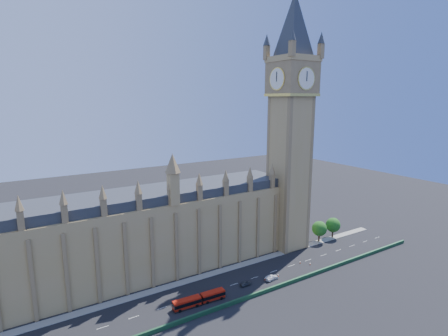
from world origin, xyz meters
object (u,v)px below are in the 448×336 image
red_bus (199,300)px  car_grey (246,284)px  car_silver (272,277)px  car_white (272,278)px

red_bus → car_grey: 16.92m
car_grey → car_silver: (9.41, -1.26, 0.02)m
red_bus → car_silver: 26.28m
car_silver → red_bus: bearing=97.6°
car_grey → car_silver: bearing=-99.0°
red_bus → car_grey: size_ratio=4.04×
red_bus → car_white: size_ratio=3.54×
red_bus → car_silver: bearing=2.8°
red_bus → car_grey: (16.86, 1.23, -0.74)m
car_silver → car_white: bearing=142.2°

